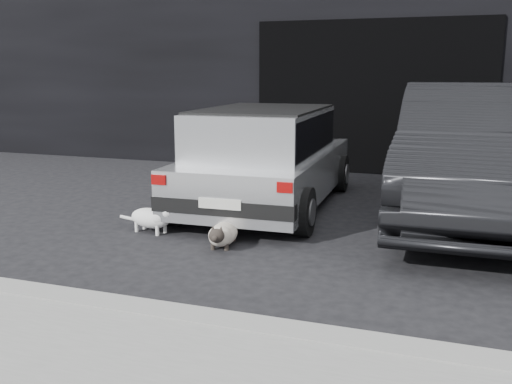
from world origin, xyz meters
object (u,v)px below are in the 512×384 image
(silver_hatchback, at_px, (266,153))
(second_car, at_px, (475,152))
(cat_siamese, at_px, (222,234))
(cat_white, at_px, (153,218))

(silver_hatchback, bearing_deg, second_car, 5.87)
(cat_siamese, distance_m, cat_white, 0.95)
(silver_hatchback, relative_size, cat_white, 4.75)
(silver_hatchback, relative_size, cat_siamese, 4.38)
(second_car, height_order, cat_white, second_car)
(silver_hatchback, height_order, second_car, second_car)
(silver_hatchback, xyz_separation_m, second_car, (2.53, 0.34, 0.10))
(second_car, bearing_deg, silver_hatchback, -173.12)
(cat_white, bearing_deg, silver_hatchback, 165.27)
(silver_hatchback, height_order, cat_white, silver_hatchback)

